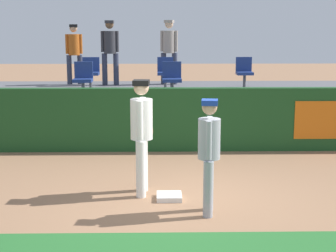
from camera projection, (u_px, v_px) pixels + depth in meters
name	position (u px, v px, depth m)	size (l,w,h in m)	color
ground_plane	(179.00, 203.00, 8.22)	(60.00, 60.00, 0.00)	#936B4C
first_base	(169.00, 197.00, 8.39)	(0.40, 0.40, 0.08)	white
player_fielder_home	(142.00, 129.00, 8.47)	(0.38, 0.58, 1.88)	white
player_runner_visitor	(209.00, 149.00, 7.58)	(0.36, 0.47, 1.70)	#9EA3AD
field_wall	(173.00, 120.00, 11.52)	(18.00, 0.26, 1.40)	#19471E
bleacher_platform	(170.00, 109.00, 14.08)	(18.00, 4.80, 1.02)	#59595E
seat_front_left	(83.00, 77.00, 12.74)	(0.45, 0.44, 0.84)	#4C4C51
seat_back_left	(91.00, 71.00, 14.51)	(0.47, 0.44, 0.84)	#4C4C51
seat_front_center	(172.00, 77.00, 12.78)	(0.46, 0.44, 0.84)	#4C4C51
seat_back_center	(165.00, 71.00, 14.55)	(0.44, 0.44, 0.84)	#4C4C51
seat_back_right	(244.00, 71.00, 14.59)	(0.44, 0.44, 0.84)	#4C4C51
spectator_hooded	(169.00, 47.00, 15.30)	(0.51, 0.43, 1.86)	#33384C
spectator_capped	(110.00, 48.00, 15.11)	(0.52, 0.36, 1.85)	#33384C
spectator_casual	(74.00, 50.00, 15.25)	(0.48, 0.38, 1.74)	#33384C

